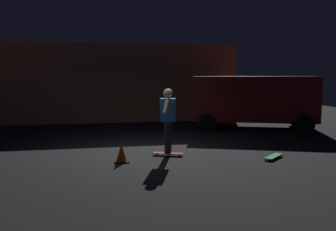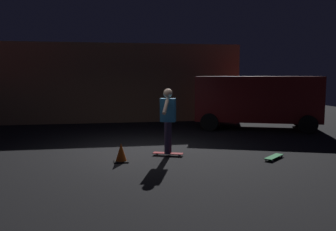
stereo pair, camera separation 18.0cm
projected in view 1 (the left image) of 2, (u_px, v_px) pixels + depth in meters
The scene contains 7 objects.
ground_plane at pixel (142, 151), 10.06m from camera, with size 28.00×28.00×0.00m, color black.
low_building at pixel (93, 82), 17.70m from camera, with size 12.87×4.36×3.45m.
parked_van at pixel (254, 99), 14.22m from camera, with size 4.98×3.54×2.03m.
skateboard_ridden at pixel (168, 154), 9.49m from camera, with size 0.80×0.48×0.07m.
skateboard_spare at pixel (274, 156), 9.17m from camera, with size 0.72×0.67×0.07m.
skater at pixel (168, 116), 9.39m from camera, with size 0.46×0.94×1.67m.
traffic_cone at pixel (122, 153), 8.77m from camera, with size 0.34×0.34×0.46m.
Camera 1 is at (-1.24, -9.84, 2.10)m, focal length 39.12 mm.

